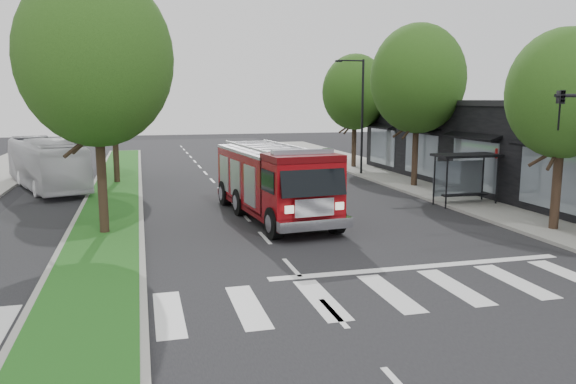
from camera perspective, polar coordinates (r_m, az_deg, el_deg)
The scene contains 13 objects.
ground at distance 18.03m, azimuth 0.38°, elevation -7.69°, with size 140.00×140.00×0.00m, color black.
sidewalk_right at distance 32.04m, azimuth 17.53°, elevation -0.43°, with size 5.00×80.00×0.15m, color gray.
median at distance 35.06m, azimuth -17.05°, elevation 0.42°, with size 3.00×50.00×0.15m.
storefront_row at distance 34.36m, azimuth 24.11°, elevation 3.91°, with size 8.00×30.00×5.00m, color black.
bus_shelter at distance 29.53m, azimuth 17.49°, elevation 2.62°, with size 3.20×1.60×2.61m.
tree_right_near at distance 24.57m, azimuth 26.22°, elevation 8.93°, with size 4.40×4.40×8.05m.
tree_right_mid at distance 34.59m, azimuth 13.04°, elevation 11.13°, with size 5.60×5.60×9.72m.
tree_right_far at distance 43.68m, azimuth 6.82°, elevation 10.04°, with size 5.00×5.00×8.73m.
tree_median_near at distance 22.73m, azimuth -18.99°, elevation 12.72°, with size 5.80×5.80×10.16m.
tree_median_far at distance 36.68m, azimuth -17.43°, elevation 10.83°, with size 5.60×5.60×9.72m.
streetlight_right_far at distance 39.54m, azimuth 7.36°, elevation 8.13°, with size 2.11×0.20×8.00m.
fire_engine at distance 25.20m, azimuth -1.48°, elevation 1.01°, with size 3.91×10.02×3.39m.
city_bus at distance 36.48m, azimuth -23.38°, elevation 2.67°, with size 2.54×10.86×3.02m, color silver.
Camera 1 is at (-4.52, -16.63, 5.30)m, focal length 35.00 mm.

